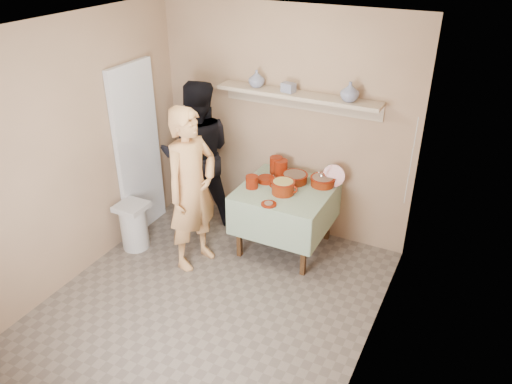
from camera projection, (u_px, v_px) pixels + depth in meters
The scene contains 22 objects.
ground at pixel (208, 307), 4.85m from camera, with size 3.50×3.50×0.00m, color #6B5E54.
tile_panel at pixel (138, 151), 5.70m from camera, with size 0.06×0.70×2.00m, color silver.
plate_stack_a at pixel (276, 165), 5.69m from camera, with size 0.15×0.15×0.19m, color #681102.
plate_stack_b at pixel (281, 168), 5.64m from camera, with size 0.16×0.16×0.19m, color #681102.
bowl_stack at pixel (252, 182), 5.38m from camera, with size 0.14×0.14×0.14m, color #681102.
empty_bowl at pixel (266, 180), 5.52m from camera, with size 0.18×0.18×0.05m, color #681102.
propped_lid at pixel (334, 176), 5.40m from camera, with size 0.25×0.25×0.02m, color #681102.
vase_right at pixel (350, 92), 4.95m from camera, with size 0.19×0.19×0.20m, color navy.
vase_left at pixel (257, 79), 5.39m from camera, with size 0.18×0.18×0.18m, color navy.
ceramic_box at pixel (288, 88), 5.24m from camera, with size 0.14×0.10×0.10m, color navy.
person_cook at pixel (192, 190), 5.11m from camera, with size 0.65×0.42×1.77m, color tan.
person_helper at pixel (198, 154), 5.88m from camera, with size 0.86×0.67×1.78m, color black.
room_shell at pixel (199, 156), 4.08m from camera, with size 3.04×3.54×2.62m.
serving_table at pixel (286, 198), 5.45m from camera, with size 0.97×0.97×0.76m.
cazuela_meat_a at pixel (295, 177), 5.51m from camera, with size 0.30×0.30×0.10m.
cazuela_meat_b at pixel (323, 180), 5.44m from camera, with size 0.28×0.28×0.10m.
ladle at pixel (322, 176), 5.42m from camera, with size 0.08×0.26×0.19m.
cazuela_rice at pixel (283, 186), 5.26m from camera, with size 0.33×0.25×0.14m.
front_plate at pixel (269, 204), 5.08m from camera, with size 0.16×0.16×0.03m.
wall_shelf at pixel (298, 97), 5.27m from camera, with size 1.80×0.25×0.21m.
trash_bin at pixel (134, 226), 5.63m from camera, with size 0.32×0.32×0.56m.
electrical_cord at pixel (411, 162), 4.84m from camera, with size 0.01×0.05×0.90m.
Camera 1 is at (2.09, -3.13, 3.30)m, focal length 35.00 mm.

